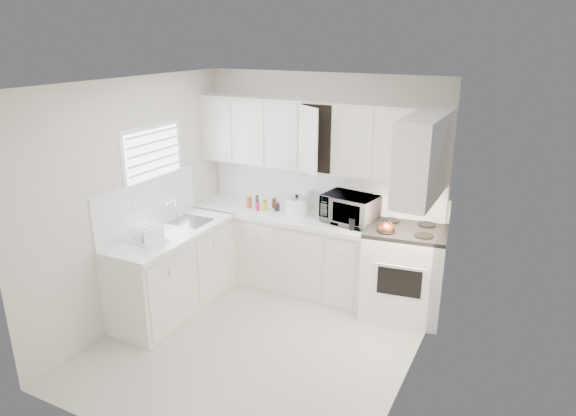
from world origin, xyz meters
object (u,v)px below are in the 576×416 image
Objects in this scene: microwave at (350,206)px; utensil_crock at (353,216)px; tea_kettle at (386,228)px; dish_rack at (146,232)px; stove at (404,260)px; rice_cooker at (297,205)px.

microwave reaches higher than utensil_crock.
tea_kettle is at bearing -7.22° from utensil_crock.
utensil_crock is 2.22m from dish_rack.
microwave is at bearing 165.98° from stove.
utensil_crock reaches higher than dish_rack.
utensil_crock is at bearing -20.36° from rice_cooker.
stove reaches higher than utensil_crock.
rice_cooker is 1.77m from dish_rack.
stove is 2.79m from dish_rack.
dish_rack is (-2.19, -1.25, 0.01)m from tea_kettle.
rice_cooker is at bearing 62.86° from dish_rack.
stove is at bearing 39.64° from dish_rack.
tea_kettle is 1.17m from rice_cooker.
dish_rack is at bearing -136.48° from rice_cooker.
stove is 0.85m from microwave.
dish_rack is (-2.37, -1.41, 0.40)m from stove.
microwave is at bearing 173.91° from tea_kettle.
stove is at bearing 2.90° from microwave.
stove is 3.51× the size of dish_rack.
microwave reaches higher than dish_rack.
utensil_crock is (0.76, -0.13, 0.03)m from rice_cooker.
rice_cooker is at bearing 170.03° from utensil_crock.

